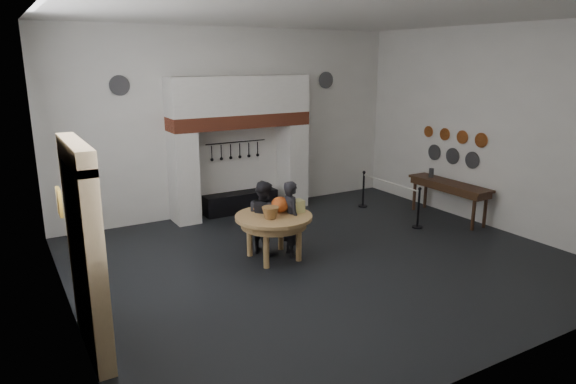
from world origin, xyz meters
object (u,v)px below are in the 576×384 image
visitor_near (291,219)px  barrier_post_far (363,190)px  iron_range (241,202)px  barrier_post_near (418,209)px  visitor_far (264,217)px  work_table (274,217)px  side_table (449,183)px

visitor_near → barrier_post_far: (3.36, 2.00, -0.30)m
iron_range → barrier_post_near: (2.96, -3.19, 0.20)m
visitor_near → barrier_post_far: size_ratio=1.67×
iron_range → barrier_post_near: size_ratio=2.11×
visitor_far → barrier_post_far: bearing=-80.7°
iron_range → visitor_near: bearing=-97.2°
iron_range → visitor_near: (-0.40, -3.20, 0.50)m
work_table → barrier_post_near: size_ratio=1.64×
iron_range → visitor_far: visitor_far is taller
barrier_post_near → visitor_far: bearing=174.0°
work_table → barrier_post_far: size_ratio=1.64×
work_table → visitor_near: size_ratio=0.98×
iron_range → work_table: work_table is taller
work_table → visitor_near: 0.38m
iron_range → visitor_near: visitor_near is taller
side_table → barrier_post_near: (-1.14, -0.18, -0.42)m
side_table → barrier_post_far: same height
iron_range → barrier_post_far: barrier_post_far is taller
iron_range → barrier_post_far: size_ratio=2.11×
work_table → barrier_post_near: barrier_post_near is taller
barrier_post_near → barrier_post_far: (0.00, 2.00, 0.00)m
visitor_far → side_table: visitor_far is taller
iron_range → visitor_far: 2.95m
iron_range → side_table: 5.13m
side_table → barrier_post_near: size_ratio=2.44×
visitor_near → side_table: 4.51m
work_table → visitor_far: bearing=94.3°
side_table → barrier_post_far: 2.19m
barrier_post_far → work_table: bearing=-152.2°
visitor_near → iron_range: bearing=3.5°
visitor_near → barrier_post_near: 3.38m
side_table → barrier_post_near: 1.23m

